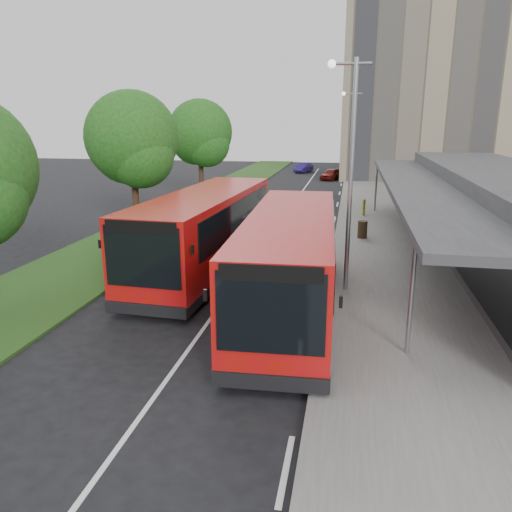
{
  "coord_description": "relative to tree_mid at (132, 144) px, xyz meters",
  "views": [
    {
      "loc": [
        4.21,
        -15.72,
        6.18
      ],
      "look_at": [
        1.03,
        1.04,
        1.5
      ],
      "focal_mm": 35.0,
      "sensor_mm": 36.0,
      "label": 1
    }
  ],
  "objects": [
    {
      "name": "car_near",
      "position": [
        9.17,
        28.92,
        -4.36
      ],
      "size": [
        2.6,
        3.79,
        1.2
      ],
      "primitive_type": "imported",
      "rotation": [
        0.0,
        0.0,
        -0.38
      ],
      "color": "#60120D",
      "rests_on": "ground"
    },
    {
      "name": "tree_mid",
      "position": [
        0.0,
        0.0,
        0.0
      ],
      "size": [
        4.78,
        4.78,
        7.67
      ],
      "color": "#351F15",
      "rests_on": "ground"
    },
    {
      "name": "kerb_dashes",
      "position": [
        10.31,
        9.95,
        -4.95
      ],
      "size": [
        0.12,
        56.0,
        0.01
      ],
      "color": "silver",
      "rests_on": "ground"
    },
    {
      "name": "grass_verge",
      "position": [
        0.01,
        10.95,
        -4.91
      ],
      "size": [
        5.0,
        80.0,
        0.1
      ],
      "primitive_type": "cube",
      "color": "#224516",
      "rests_on": "ground"
    },
    {
      "name": "tree_far",
      "position": [
        -0.0,
        12.0,
        0.01
      ],
      "size": [
        4.78,
        4.78,
        7.69
      ],
      "color": "#351F15",
      "rests_on": "ground"
    },
    {
      "name": "bollard",
      "position": [
        12.14,
        8.06,
        -4.29
      ],
      "size": [
        0.17,
        0.17,
        1.04
      ],
      "primitive_type": "cylinder",
      "rotation": [
        0.0,
        0.0,
        -0.03
      ],
      "color": "#D9DB0B",
      "rests_on": "pavement"
    },
    {
      "name": "lamp_post_near",
      "position": [
        11.13,
        -7.05,
        -0.24
      ],
      "size": [
        1.44,
        0.28,
        8.0
      ],
      "color": "gray",
      "rests_on": "pavement"
    },
    {
      "name": "lane_centre_line",
      "position": [
        7.01,
        5.95,
        -4.95
      ],
      "size": [
        0.12,
        70.0,
        0.01
      ],
      "primitive_type": "cube",
      "color": "silver",
      "rests_on": "ground"
    },
    {
      "name": "pavement",
      "position": [
        13.01,
        10.95,
        -4.88
      ],
      "size": [
        5.0,
        80.0,
        0.15
      ],
      "primitive_type": "cube",
      "color": "slate",
      "rests_on": "ground"
    },
    {
      "name": "bus_main",
      "position": [
        9.39,
        -9.11,
        -3.3
      ],
      "size": [
        3.41,
        11.51,
        3.23
      ],
      "rotation": [
        0.0,
        0.0,
        0.04
      ],
      "color": "#B50914",
      "rests_on": "ground"
    },
    {
      "name": "bus_second",
      "position": [
        5.4,
        -5.33,
        -3.27
      ],
      "size": [
        3.53,
        11.75,
        3.29
      ],
      "rotation": [
        0.0,
        0.0,
        -0.05
      ],
      "color": "#B50914",
      "rests_on": "ground"
    },
    {
      "name": "office_block",
      "position": [
        21.01,
        32.95,
        4.04
      ],
      "size": [
        22.0,
        12.0,
        18.0
      ],
      "primitive_type": "cube",
      "color": "gray",
      "rests_on": "ground"
    },
    {
      "name": "litter_bin",
      "position": [
        11.95,
        1.46,
        -4.36
      ],
      "size": [
        0.63,
        0.63,
        0.89
      ],
      "primitive_type": "cylinder",
      "rotation": [
        0.0,
        0.0,
        -0.32
      ],
      "color": "#372816",
      "rests_on": "pavement"
    },
    {
      "name": "station_building",
      "position": [
        17.87,
        -1.05,
        -2.91
      ],
      "size": [
        7.7,
        26.0,
        4.0
      ],
      "color": "#303033",
      "rests_on": "ground"
    },
    {
      "name": "ground",
      "position": [
        7.01,
        -9.05,
        -4.96
      ],
      "size": [
        120.0,
        120.0,
        0.0
      ],
      "primitive_type": "plane",
      "color": "black",
      "rests_on": "ground"
    },
    {
      "name": "lamp_post_far",
      "position": [
        11.13,
        12.95,
        -0.24
      ],
      "size": [
        1.44,
        0.28,
        8.0
      ],
      "color": "gray",
      "rests_on": "pavement"
    },
    {
      "name": "car_far",
      "position": [
        5.54,
        36.04,
        -4.38
      ],
      "size": [
        2.19,
        3.68,
        1.15
      ],
      "primitive_type": "imported",
      "rotation": [
        0.0,
        0.0,
        -0.3
      ],
      "color": "navy",
      "rests_on": "ground"
    }
  ]
}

